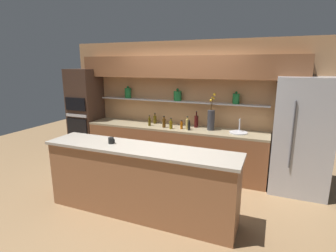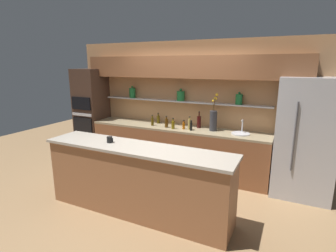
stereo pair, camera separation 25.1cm
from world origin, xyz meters
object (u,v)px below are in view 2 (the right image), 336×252
(bottle_oil_1, at_px, (152,121))
(bottle_sauce_4, at_px, (191,126))
(bottle_wine_0, at_px, (199,122))
(coffee_mug, at_px, (110,140))
(refrigerator, at_px, (305,139))
(sink_fixture, at_px, (241,133))
(bottle_spirit_3, at_px, (189,124))
(bottle_spirit_2, at_px, (166,123))
(bottle_sauce_6, at_px, (184,125))
(bottle_oil_7, at_px, (158,119))
(bottle_oil_5, at_px, (173,125))
(flower_vase, at_px, (213,120))
(oven_tower, at_px, (92,114))

(bottle_oil_1, xyz_separation_m, bottle_sauce_4, (0.86, -0.05, -0.00))
(bottle_wine_0, relative_size, coffee_mug, 3.17)
(refrigerator, bearing_deg, sink_fixture, 177.30)
(sink_fixture, distance_m, bottle_spirit_3, 0.96)
(refrigerator, xyz_separation_m, bottle_spirit_2, (-2.45, -0.07, 0.04))
(sink_fixture, xyz_separation_m, bottle_sauce_6, (-1.06, -0.11, 0.05))
(bottle_spirit_2, bearing_deg, bottle_spirit_3, 3.69)
(bottle_sauce_4, distance_m, coffee_mug, 1.71)
(bottle_wine_0, height_order, coffee_mug, bottle_wine_0)
(sink_fixture, xyz_separation_m, bottle_spirit_3, (-0.95, -0.09, 0.08))
(bottle_oil_1, xyz_separation_m, bottle_spirit_3, (0.81, 0.01, 0.02))
(bottle_spirit_3, relative_size, bottle_oil_7, 1.13)
(coffee_mug, bearing_deg, bottle_oil_5, 78.13)
(flower_vase, distance_m, bottle_oil_7, 1.23)
(bottle_oil_1, relative_size, bottle_sauce_6, 1.24)
(flower_vase, bearing_deg, bottle_oil_1, -174.28)
(refrigerator, xyz_separation_m, bottle_oil_1, (-2.78, -0.05, 0.03))
(bottle_oil_1, height_order, bottle_spirit_2, bottle_spirit_2)
(oven_tower, height_order, sink_fixture, oven_tower)
(flower_vase, bearing_deg, bottle_wine_0, 162.05)
(flower_vase, bearing_deg, oven_tower, -179.19)
(bottle_spirit_2, bearing_deg, sink_fixture, 4.78)
(bottle_oil_7, bearing_deg, sink_fixture, -4.47)
(sink_fixture, height_order, bottle_sauce_4, sink_fixture)
(oven_tower, bearing_deg, sink_fixture, 0.20)
(oven_tower, bearing_deg, bottle_oil_1, -2.85)
(bottle_sauce_4, bearing_deg, coffee_mug, -113.60)
(coffee_mug, bearing_deg, bottle_sauce_6, 72.11)
(sink_fixture, distance_m, bottle_oil_7, 1.75)
(bottle_oil_5, xyz_separation_m, bottle_oil_7, (-0.49, 0.31, 0.00))
(refrigerator, xyz_separation_m, bottle_wine_0, (-1.86, 0.18, 0.07))
(bottle_oil_5, bearing_deg, bottle_spirit_3, 15.43)
(flower_vase, height_order, bottle_sauce_4, flower_vase)
(refrigerator, relative_size, bottle_sauce_4, 9.95)
(oven_tower, distance_m, coffee_mug, 2.50)
(bottle_sauce_4, xyz_separation_m, bottle_sauce_6, (-0.17, 0.04, -0.01))
(bottle_sauce_4, relative_size, bottle_sauce_6, 1.12)
(refrigerator, distance_m, bottle_wine_0, 1.87)
(bottle_wine_0, xyz_separation_m, coffee_mug, (-0.74, -1.84, 0.02))
(bottle_oil_1, bearing_deg, bottle_spirit_3, 0.41)
(bottle_spirit_2, bearing_deg, bottle_sauce_4, -2.67)
(bottle_sauce_6, bearing_deg, refrigerator, 1.57)
(bottle_spirit_3, distance_m, bottle_sauce_6, 0.12)
(bottle_sauce_6, bearing_deg, bottle_oil_5, -160.76)
(bottle_oil_7, bearing_deg, bottle_spirit_2, -38.91)
(bottle_oil_7, height_order, coffee_mug, bottle_oil_7)
(oven_tower, relative_size, bottle_oil_1, 9.37)
(flower_vase, xyz_separation_m, bottle_oil_5, (-0.74, -0.20, -0.13))
(bottle_sauce_6, xyz_separation_m, bottle_oil_7, (-0.68, 0.24, 0.01))
(sink_fixture, relative_size, bottle_oil_5, 1.52)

